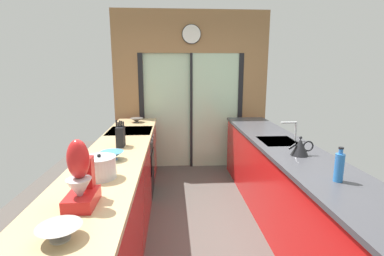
# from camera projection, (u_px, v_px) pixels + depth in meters

# --- Properties ---
(ground_plane) EXTENTS (5.04, 7.60, 0.02)m
(ground_plane) POSITION_uv_depth(u_px,v_px,m) (201.00, 215.00, 3.52)
(ground_plane) COLOR #4C4742
(back_wall_unit) EXTENTS (2.64, 0.12, 2.70)m
(back_wall_unit) POSITION_uv_depth(u_px,v_px,m) (191.00, 81.00, 4.97)
(back_wall_unit) COLOR olive
(back_wall_unit) RESTS_ON ground_plane
(left_counter_run) EXTENTS (0.62, 3.80, 0.92)m
(left_counter_run) POSITION_uv_depth(u_px,v_px,m) (116.00, 198.00, 2.91)
(left_counter_run) COLOR red
(left_counter_run) RESTS_ON ground_plane
(right_counter_run) EXTENTS (0.62, 3.80, 0.92)m
(right_counter_run) POSITION_uv_depth(u_px,v_px,m) (286.00, 186.00, 3.19)
(right_counter_run) COLOR red
(right_counter_run) RESTS_ON ground_plane
(sink_faucet) EXTENTS (0.19, 0.02, 0.23)m
(sink_faucet) POSITION_uv_depth(u_px,v_px,m) (293.00, 128.00, 3.32)
(sink_faucet) COLOR #B7BABC
(sink_faucet) RESTS_ON right_counter_run
(oven_range) EXTENTS (0.60, 0.60, 0.92)m
(oven_range) POSITION_uv_depth(u_px,v_px,m) (132.00, 163.00, 4.00)
(oven_range) COLOR black
(oven_range) RESTS_ON ground_plane
(mixing_bowl_near) EXTENTS (0.22, 0.22, 0.07)m
(mixing_bowl_near) POSITION_uv_depth(u_px,v_px,m) (60.00, 232.00, 1.41)
(mixing_bowl_near) COLOR gray
(mixing_bowl_near) RESTS_ON left_counter_run
(mixing_bowl_mid) EXTENTS (0.21, 0.21, 0.08)m
(mixing_bowl_mid) POSITION_uv_depth(u_px,v_px,m) (112.00, 155.00, 2.64)
(mixing_bowl_mid) COLOR teal
(mixing_bowl_mid) RESTS_ON left_counter_run
(mixing_bowl_far) EXTENTS (0.20, 0.20, 0.07)m
(mixing_bowl_far) POSITION_uv_depth(u_px,v_px,m) (137.00, 120.00, 4.49)
(mixing_bowl_far) COLOR #514C47
(mixing_bowl_far) RESTS_ON left_counter_run
(knife_block) EXTENTS (0.09, 0.14, 0.29)m
(knife_block) POSITION_uv_depth(u_px,v_px,m) (121.00, 136.00, 3.08)
(knife_block) COLOR black
(knife_block) RESTS_ON left_counter_run
(stand_mixer) EXTENTS (0.17, 0.27, 0.42)m
(stand_mixer) POSITION_uv_depth(u_px,v_px,m) (81.00, 181.00, 1.74)
(stand_mixer) COLOR red
(stand_mixer) RESTS_ON left_counter_run
(stock_pot) EXTENTS (0.25, 0.25, 0.19)m
(stock_pot) POSITION_uv_depth(u_px,v_px,m) (100.00, 167.00, 2.19)
(stock_pot) COLOR #B7BABC
(stock_pot) RESTS_ON left_counter_run
(kettle) EXTENTS (0.25, 0.17, 0.19)m
(kettle) POSITION_uv_depth(u_px,v_px,m) (300.00, 147.00, 2.77)
(kettle) COLOR black
(kettle) RESTS_ON right_counter_run
(soap_bottle) EXTENTS (0.07, 0.07, 0.26)m
(soap_bottle) POSITION_uv_depth(u_px,v_px,m) (339.00, 167.00, 2.12)
(soap_bottle) COLOR #286BB7
(soap_bottle) RESTS_ON right_counter_run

